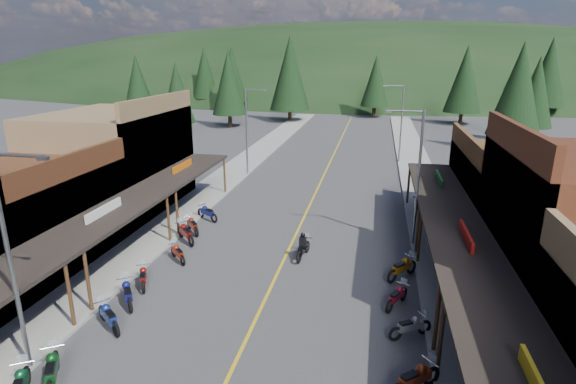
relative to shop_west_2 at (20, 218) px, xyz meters
The scene contains 38 objects.
ground 14.09m from the shop_west_2, ahead, with size 220.00×220.00×0.00m, color #38383A.
centerline 23.03m from the shop_west_2, 53.07° to the left, with size 0.15×90.00×0.01m, color gold.
sidewalk_west 19.14m from the shop_west_2, 74.56° to the left, with size 3.40×94.00×0.15m, color gray.
sidewalk_east 29.07m from the shop_west_2, 39.18° to the left, with size 3.40×94.00×0.15m, color gray.
shop_west_2 is the anchor object (origin of this frame).
shop_west_3 9.65m from the shop_west_2, 90.18° to the left, with size 10.90×10.20×8.20m.
shop_east_3 29.13m from the shop_west_2, 19.24° to the left, with size 10.90×10.20×6.20m.
streetlight_0 10.45m from the shop_west_2, 48.55° to the right, with size 2.16×0.18×8.00m.
streetlight_1 21.50m from the shop_west_2, 71.48° to the left, with size 2.16×0.18×8.00m.
streetlight_2 21.73m from the shop_west_2, 16.92° to the left, with size 2.16×0.18×8.00m.
streetlight_3 35.12m from the shop_west_2, 53.81° to the left, with size 2.16×0.18×8.00m.
ridge_hill 134.03m from the shop_west_2, 84.11° to the left, with size 310.00×140.00×60.00m, color black.
pine_0 65.88m from the shop_west_2, 113.52° to the left, with size 5.04×5.04×11.00m.
pine_1 69.22m from the shop_west_2, 98.53° to the left, with size 5.88×5.88×12.50m.
pine_2 56.69m from the shop_west_2, 86.19° to the left, with size 6.72×6.72×14.00m.
pine_3 66.82m from the shop_west_2, 74.57° to the left, with size 5.04×5.04×11.00m.
pine_4 66.55m from the shop_west_2, 61.42° to the left, with size 5.88×5.88×12.50m.
pine_5 85.16m from the shop_west_2, 55.81° to the left, with size 6.72×6.72×14.00m.
pine_7 76.65m from the shop_west_2, 103.80° to the left, with size 5.88×5.88×12.50m.
pine_8 39.33m from the shop_west_2, 102.15° to the left, with size 4.48×4.48×10.00m.
pine_9 57.58m from the shop_west_2, 48.91° to the left, with size 4.93×4.93×10.80m.
pine_10 48.67m from the shop_west_2, 95.02° to the left, with size 5.38×5.38×11.60m.
pine_11 49.79m from the shop_west_2, 47.08° to the left, with size 5.82×5.82×12.40m.
bike_west_5 11.66m from the shop_west_2, 45.74° to the right, with size 0.76×2.28×1.30m, color #0C3D14, non-canonical shape.
bike_west_6 9.55m from the shop_west_2, 31.20° to the right, with size 0.71×2.12×1.21m, color navy, non-canonical shape.
bike_west_7 8.54m from the shop_west_2, 20.98° to the right, with size 0.72×2.16×1.24m, color navy, non-canonical shape.
bike_west_8 8.02m from the shop_west_2, ahead, with size 0.64×1.93×1.10m, color maroon, non-canonical shape.
bike_west_9 8.50m from the shop_west_2, 11.32° to the left, with size 0.62×1.86×1.06m, color #9C210B, non-canonical shape.
bike_west_10 8.74m from the shop_west_2, 29.24° to the left, with size 0.77×2.30×1.31m, color #630D0D, non-canonical shape.
bike_west_11 9.41m from the shop_west_2, 37.51° to the left, with size 0.68×2.03×1.16m, color maroon, non-canonical shape.
bike_west_12 11.04m from the shop_west_2, 47.40° to the left, with size 0.69×2.07×1.19m, color navy, non-canonical shape.
bike_east_6 21.12m from the shop_west_2, 17.37° to the right, with size 0.73×2.19×1.25m, color maroon, non-canonical shape.
bike_east_7 20.46m from the shop_west_2, ahead, with size 0.63×1.90×1.08m, color #9C9BA1, non-canonical shape.
bike_east_8 19.80m from the shop_west_2, ahead, with size 0.65×1.94×1.11m, color maroon, non-canonical shape.
bike_east_9 20.22m from the shop_west_2, ahead, with size 0.73×2.20×1.26m, color #A9670C, non-canonical shape.
rider_on_bike 15.25m from the shop_west_2, 12.87° to the left, with size 0.99×2.17×1.59m.
pedestrian_east_a 22.86m from the shop_west_2, 13.96° to the right, with size 0.68×0.44×1.86m, color #221E2E.
pedestrian_east_b 25.05m from the shop_west_2, 30.62° to the left, with size 0.87×0.50×1.80m, color brown.
Camera 1 is at (4.60, -17.52, 10.81)m, focal length 28.00 mm.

